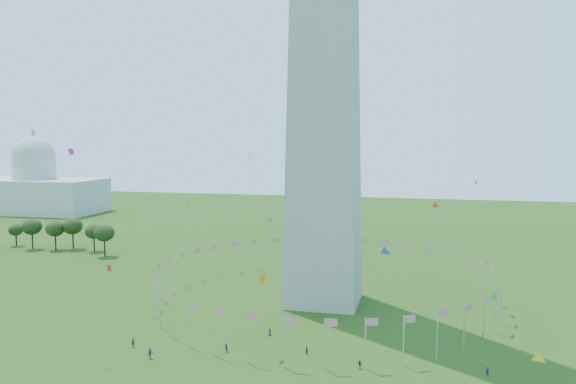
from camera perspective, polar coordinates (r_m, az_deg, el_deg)
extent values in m
cylinder|color=silver|center=(136.63, 20.67, -9.72)|extent=(0.24, 0.24, 9.00)
cylinder|color=silver|center=(143.22, 20.08, -9.01)|extent=(0.24, 0.24, 9.00)
cylinder|color=silver|center=(149.52, 19.09, -8.37)|extent=(0.24, 0.24, 9.00)
cylinder|color=silver|center=(155.38, 17.77, -7.82)|extent=(0.24, 0.24, 9.00)
cylinder|color=silver|center=(160.68, 16.18, -7.34)|extent=(0.24, 0.24, 9.00)
cylinder|color=silver|center=(165.32, 14.38, -6.94)|extent=(0.24, 0.24, 9.00)
cylinder|color=silver|center=(169.21, 12.41, -6.61)|extent=(0.24, 0.24, 9.00)
cylinder|color=silver|center=(172.30, 10.32, -6.35)|extent=(0.24, 0.24, 9.00)
cylinder|color=silver|center=(174.53, 8.13, -6.17)|extent=(0.24, 0.24, 9.00)
cylinder|color=silver|center=(175.87, 5.88, -6.05)|extent=(0.24, 0.24, 9.00)
cylinder|color=silver|center=(176.30, 3.60, -6.01)|extent=(0.24, 0.24, 9.00)
cylinder|color=silver|center=(175.82, 1.33, -6.03)|extent=(0.24, 0.24, 9.00)
cylinder|color=silver|center=(174.42, -0.92, -6.12)|extent=(0.24, 0.24, 9.00)
cylinder|color=silver|center=(172.14, -3.10, -6.28)|extent=(0.24, 0.24, 9.00)
cylinder|color=silver|center=(169.00, -5.20, -6.52)|extent=(0.24, 0.24, 9.00)
cylinder|color=silver|center=(165.06, -7.16, -6.83)|extent=(0.24, 0.24, 9.00)
cylinder|color=silver|center=(160.38, -8.95, -7.21)|extent=(0.24, 0.24, 9.00)
cylinder|color=silver|center=(155.04, -10.53, -7.68)|extent=(0.24, 0.24, 9.00)
cylinder|color=silver|center=(149.15, -11.83, -8.22)|extent=(0.24, 0.24, 9.00)
cylinder|color=silver|center=(142.83, -12.81, -8.85)|extent=(0.24, 0.24, 9.00)
cylinder|color=silver|center=(136.22, -13.39, -9.56)|extent=(0.24, 0.24, 9.00)
cylinder|color=silver|center=(129.49, -13.48, -10.35)|extent=(0.24, 0.24, 9.00)
cylinder|color=silver|center=(122.86, -13.01, -11.21)|extent=(0.24, 0.24, 9.00)
cylinder|color=silver|center=(116.54, -11.90, -12.10)|extent=(0.24, 0.24, 9.00)
cylinder|color=silver|center=(110.81, -10.06, -13.00)|extent=(0.24, 0.24, 9.00)
cylinder|color=silver|center=(105.95, -7.48, -13.83)|extent=(0.24, 0.24, 9.00)
cylinder|color=silver|center=(102.23, -4.21, -14.53)|extent=(0.24, 0.24, 9.00)
cylinder|color=silver|center=(99.91, -0.39, -15.00)|extent=(0.24, 0.24, 9.00)
cylinder|color=silver|center=(99.14, 3.74, -15.17)|extent=(0.24, 0.24, 9.00)
cylinder|color=silver|center=(100.00, 7.86, -15.03)|extent=(0.24, 0.24, 9.00)
cylinder|color=silver|center=(102.42, 11.67, -14.59)|extent=(0.24, 0.24, 9.00)
cylinder|color=silver|center=(106.21, 14.91, -13.92)|extent=(0.24, 0.24, 9.00)
cylinder|color=silver|center=(111.14, 17.46, -13.11)|extent=(0.24, 0.24, 9.00)
cylinder|color=silver|center=(116.91, 19.26, -12.24)|extent=(0.24, 0.24, 9.00)
cylinder|color=silver|center=(123.26, 20.35, -11.35)|extent=(0.24, 0.24, 9.00)
cylinder|color=silver|center=(129.90, 20.79, -10.51)|extent=(0.24, 0.24, 9.00)
imported|color=black|center=(106.64, 1.92, -15.79)|extent=(0.68, 0.64, 1.56)
imported|color=#292929|center=(116.10, -1.86, -14.01)|extent=(0.67, 0.84, 1.50)
imported|color=#351B52|center=(108.33, -6.33, -15.46)|extent=(0.93, 0.98, 1.60)
imported|color=#381A4E|center=(101.36, 7.29, -16.97)|extent=(0.97, 0.64, 1.62)
imported|color=#1C2443|center=(113.89, -15.46, -14.51)|extent=(0.67, 0.45, 1.81)
imported|color=#1C2542|center=(107.62, -13.83, -15.64)|extent=(1.32, 1.42, 1.93)
imported|color=#20234B|center=(103.66, 19.60, -16.77)|extent=(0.64, 0.55, 1.50)
imported|color=#2B1849|center=(119.21, 19.17, -13.77)|extent=(0.61, 0.69, 1.58)
plane|color=blue|center=(115.77, 9.84, -5.98)|extent=(2.17, 1.82, 2.53)
plane|color=#CC2699|center=(113.09, -21.17, 3.85)|extent=(0.63, 1.35, 1.48)
plane|color=green|center=(145.65, -10.12, -1.15)|extent=(0.42, 1.50, 1.56)
plane|color=green|center=(123.09, -1.83, -2.86)|extent=(1.26, 0.67, 1.32)
plane|color=white|center=(111.36, -3.89, 3.74)|extent=(1.67, 0.60, 1.57)
plane|color=yellow|center=(74.28, 24.11, -15.18)|extent=(1.96, 1.13, 1.74)
plane|color=orange|center=(141.09, 18.55, 0.92)|extent=(0.30, 1.28, 1.27)
plane|color=green|center=(114.45, 20.22, -9.98)|extent=(1.43, 1.21, 1.67)
plane|color=orange|center=(103.78, -2.61, -8.87)|extent=(1.28, 1.67, 2.05)
plane|color=red|center=(158.16, -17.71, -7.40)|extent=(1.41, 1.47, 1.74)
plane|color=red|center=(113.03, 14.73, -1.34)|extent=(1.10, 0.66, 1.24)
ellipsoid|color=#2A4316|center=(230.60, -25.90, -3.97)|extent=(5.11, 5.11, 7.99)
ellipsoid|color=#2A4316|center=(221.56, -24.55, -3.91)|extent=(6.90, 6.90, 10.78)
ellipsoid|color=#2A4316|center=(216.62, -22.56, -4.12)|extent=(6.48, 6.48, 10.12)
ellipsoid|color=#2A4316|center=(215.84, -21.02, -3.98)|extent=(7.08, 7.08, 11.06)
ellipsoid|color=#2A4316|center=(208.77, -19.11, -4.45)|extent=(6.02, 6.02, 9.41)
ellipsoid|color=#2A4316|center=(198.86, -18.14, -4.72)|extent=(6.80, 6.80, 10.63)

